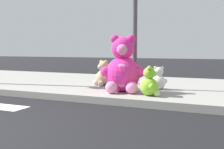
{
  "coord_description": "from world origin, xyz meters",
  "views": [
    {
      "loc": [
        3.08,
        -1.82,
        1.1
      ],
      "look_at": [
        0.75,
        3.6,
        0.55
      ],
      "focal_mm": 43.55,
      "sensor_mm": 36.0,
      "label": 1
    }
  ],
  "objects": [
    {
      "name": "plush_pink_large",
      "position": [
        0.91,
        3.81,
        0.66
      ],
      "size": [
        0.95,
        0.9,
        1.27
      ],
      "color": "#F22D93",
      "rests_on": "sidewalk"
    },
    {
      "name": "plush_white",
      "position": [
        1.56,
        4.5,
        0.37
      ],
      "size": [
        0.41,
        0.4,
        0.56
      ],
      "color": "white",
      "rests_on": "sidewalk"
    },
    {
      "name": "plush_lime",
      "position": [
        1.62,
        3.55,
        0.39
      ],
      "size": [
        0.43,
        0.46,
        0.61
      ],
      "color": "#8CD133",
      "rests_on": "sidewalk"
    },
    {
      "name": "sign_pole",
      "position": [
        1.0,
        4.4,
        1.85
      ],
      "size": [
        0.56,
        0.11,
        3.2
      ],
      "color": "#4C4C51",
      "rests_on": "sidewalk"
    },
    {
      "name": "plush_brown",
      "position": [
        0.4,
        5.17,
        0.34
      ],
      "size": [
        0.35,
        0.35,
        0.49
      ],
      "color": "olive",
      "rests_on": "sidewalk"
    },
    {
      "name": "plush_tan",
      "position": [
        0.05,
        4.61,
        0.42
      ],
      "size": [
        0.47,
        0.48,
        0.67
      ],
      "color": "tan",
      "rests_on": "sidewalk"
    },
    {
      "name": "sidewalk",
      "position": [
        0.0,
        5.2,
        0.07
      ],
      "size": [
        28.0,
        4.4,
        0.15
      ],
      "primitive_type": "cube",
      "color": "#9E9B93",
      "rests_on": "ground_plane"
    }
  ]
}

